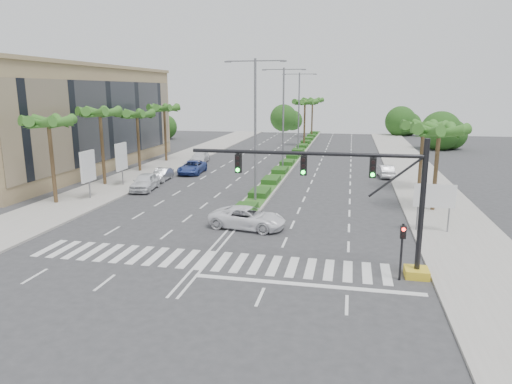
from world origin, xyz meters
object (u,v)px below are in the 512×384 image
Objects in this scene: car_parked_b at (162,175)px; car_right at (386,171)px; car_parked_a at (145,182)px; car_crossing at (248,218)px; car_parked_c at (192,167)px; car_parked_d at (200,157)px.

car_right reaches higher than car_parked_b.
car_parked_a is 16.04m from car_crossing.
car_parked_b is (-0.35, 4.83, -0.17)m from car_parked_a.
car_right is at bearing 2.36° from car_parked_c.
car_parked_a is 1.14× the size of car_right.
car_right is (21.84, 2.23, -0.04)m from car_parked_c.
car_crossing is (12.81, -27.61, 0.04)m from car_parked_d.
car_parked_b is 0.94× the size of car_right.
car_right is at bearing 19.77° from car_parked_a.
car_parked_d is at bearing 33.69° from car_crossing.
car_parked_b is at bearing -113.98° from car_parked_c.
car_parked_a is 0.91× the size of car_parked_c.
car_parked_a is at bearing -94.20° from car_parked_d.
car_parked_c reaches higher than car_parked_d.
car_crossing is at bearing -64.09° from car_parked_c.
car_parked_b is at bearing 49.44° from car_crossing.
car_parked_b is 19.67m from car_crossing.
car_parked_b is 12.68m from car_parked_d.
car_parked_b is at bearing 10.85° from car_right.
car_parked_d is at bearing 84.08° from car_parked_a.
car_right is (23.60, 6.93, 0.04)m from car_parked_b.
car_crossing is at bearing -46.07° from car_parked_a.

